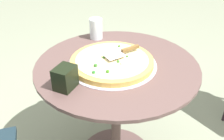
{
  "coord_description": "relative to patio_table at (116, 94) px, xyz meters",
  "views": [
    {
      "loc": [
        -0.22,
        1.13,
        1.43
      ],
      "look_at": [
        0.02,
        0.01,
        0.71
      ],
      "focal_mm": 40.1,
      "sensor_mm": 36.0,
      "label": 1
    }
  ],
  "objects": [
    {
      "name": "napkin_dispenser",
      "position": [
        0.19,
        0.26,
        0.26
      ],
      "size": [
        0.1,
        0.12,
        0.11
      ],
      "primitive_type": "cube",
      "rotation": [
        0.0,
        0.0,
        1.36
      ],
      "color": "black",
      "rests_on": "patio_table"
    },
    {
      "name": "pizza_on_tray",
      "position": [
        0.02,
        0.02,
        0.22
      ],
      "size": [
        0.47,
        0.47,
        0.05
      ],
      "color": "silver",
      "rests_on": "patio_table"
    },
    {
      "name": "drinking_cup",
      "position": [
        0.19,
        -0.29,
        0.27
      ],
      "size": [
        0.08,
        0.08,
        0.13
      ],
      "primitive_type": "cylinder",
      "color": "silver",
      "rests_on": "patio_table"
    },
    {
      "name": "pizza_server",
      "position": [
        -0.02,
        -0.04,
        0.26
      ],
      "size": [
        0.18,
        0.18,
        0.02
      ],
      "color": "silver",
      "rests_on": "pizza_on_tray"
    },
    {
      "name": "patio_table",
      "position": [
        0.0,
        0.0,
        0.0
      ],
      "size": [
        0.88,
        0.88,
        0.75
      ],
      "color": "brown",
      "rests_on": "ground"
    }
  ]
}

